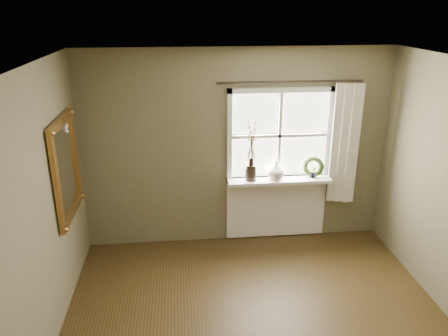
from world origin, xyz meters
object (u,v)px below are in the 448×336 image
object	(u,v)px
cream_vase	(276,170)
wreath	(313,169)
gilt_mirror	(66,168)
dark_jug	(251,172)

from	to	relation	value
cream_vase	wreath	size ratio (longest dim) A/B	0.87
gilt_mirror	cream_vase	bearing A→B (deg)	15.04
wreath	gilt_mirror	size ratio (longest dim) A/B	0.25
cream_vase	dark_jug	bearing A→B (deg)	180.00
dark_jug	wreath	bearing A→B (deg)	2.73
dark_jug	wreath	world-z (taller)	wreath
wreath	gilt_mirror	xyz separation A→B (m)	(-2.97, -0.70, 0.39)
dark_jug	gilt_mirror	bearing A→B (deg)	-162.78
gilt_mirror	dark_jug	bearing A→B (deg)	17.22
wreath	gilt_mirror	distance (m)	3.08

